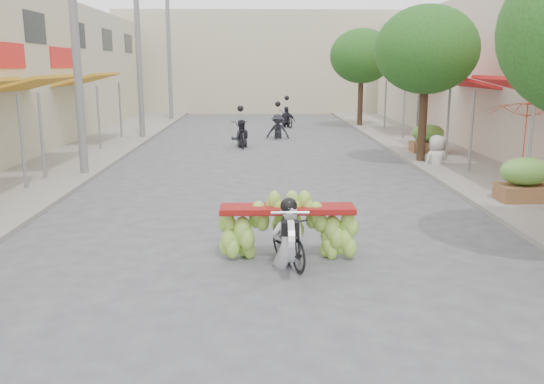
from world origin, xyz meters
The scene contains 16 objects.
sidewalk_left centered at (-7.00, 15.00, 0.06)m, with size 4.00×60.00×0.12m, color gray.
sidewalk_right centered at (7.00, 15.00, 0.06)m, with size 4.00×60.00×0.12m, color gray.
far_building centered at (0.00, 38.00, 3.50)m, with size 20.00×6.00×7.00m, color #C0B997.
utility_pole_mid centered at (-5.40, 12.00, 4.03)m, with size 0.60×0.24×8.00m.
utility_pole_far centered at (-5.40, 21.00, 4.03)m, with size 0.60×0.24×8.00m.
utility_pole_back centered at (-5.40, 30.00, 4.03)m, with size 0.60×0.24×8.00m.
street_tree_mid centered at (5.40, 14.00, 3.78)m, with size 3.40×3.40×5.25m.
street_tree_far centered at (5.40, 26.00, 3.78)m, with size 3.40×3.40×5.25m.
produce_crate_mid centered at (6.20, 8.00, 0.71)m, with size 1.20×0.88×1.16m.
produce_crate_far centered at (6.20, 16.00, 0.71)m, with size 1.20×0.88×1.16m.
banana_motorbike centered at (0.35, 4.08, 0.67)m, with size 2.30×1.78×1.96m.
market_umbrella centered at (6.24, 8.24, 2.52)m, with size 2.16×2.16×1.84m.
pedestrian centered at (5.76, 13.44, 1.06)m, with size 1.05×0.81×1.88m.
bg_motorbike_a centered at (-0.85, 18.35, 0.72)m, with size 0.92×1.88×1.95m.
bg_motorbike_b centered at (0.77, 21.16, 0.87)m, with size 1.14×1.60×1.95m.
bg_motorbike_c centered at (1.43, 26.15, 0.80)m, with size 1.08×1.69×1.95m.
Camera 1 is at (-0.15, -5.26, 3.28)m, focal length 38.00 mm.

